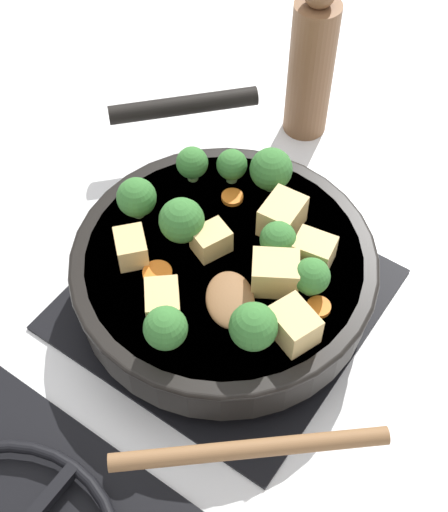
# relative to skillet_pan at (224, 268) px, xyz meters

# --- Properties ---
(ground_plane) EXTENTS (2.40, 2.40, 0.00)m
(ground_plane) POSITION_rel_skillet_pan_xyz_m (-0.00, 0.00, -0.06)
(ground_plane) COLOR white
(front_burner_grate) EXTENTS (0.31, 0.31, 0.03)m
(front_burner_grate) POSITION_rel_skillet_pan_xyz_m (-0.00, 0.00, -0.05)
(front_burner_grate) COLOR black
(front_burner_grate) RESTS_ON ground_plane
(skillet_pan) EXTENTS (0.42, 0.41, 0.06)m
(skillet_pan) POSITION_rel_skillet_pan_xyz_m (0.00, 0.00, 0.00)
(skillet_pan) COLOR black
(skillet_pan) RESTS_ON front_burner_grate
(wooden_spoon) EXTENTS (0.24, 0.24, 0.02)m
(wooden_spoon) POSITION_rel_skillet_pan_xyz_m (-0.10, 0.11, 0.03)
(wooden_spoon) COLOR brown
(wooden_spoon) RESTS_ON skillet_pan
(tofu_cube_center_large) EXTENTS (0.04, 0.05, 0.04)m
(tofu_cube_center_large) POSITION_rel_skillet_pan_xyz_m (-0.03, -0.06, 0.04)
(tofu_cube_center_large) COLOR #DBB770
(tofu_cube_center_large) RESTS_ON skillet_pan
(tofu_cube_near_handle) EXTENTS (0.05, 0.05, 0.03)m
(tofu_cube_near_handle) POSITION_rel_skillet_pan_xyz_m (0.08, 0.06, 0.04)
(tofu_cube_near_handle) COLOR #DBB770
(tofu_cube_near_handle) RESTS_ON skillet_pan
(tofu_cube_east_chunk) EXTENTS (0.05, 0.05, 0.03)m
(tofu_cube_east_chunk) POSITION_rel_skillet_pan_xyz_m (0.01, 0.09, 0.04)
(tofu_cube_east_chunk) COLOR #DBB770
(tofu_cube_east_chunk) RESTS_ON skillet_pan
(tofu_cube_west_chunk) EXTENTS (0.05, 0.05, 0.04)m
(tofu_cube_west_chunk) POSITION_rel_skillet_pan_xyz_m (-0.11, 0.04, 0.04)
(tofu_cube_west_chunk) COLOR #DBB770
(tofu_cube_west_chunk) RESTS_ON skillet_pan
(tofu_cube_back_piece) EXTENTS (0.04, 0.04, 0.03)m
(tofu_cube_back_piece) POSITION_rel_skillet_pan_xyz_m (0.01, -0.00, 0.04)
(tofu_cube_back_piece) COLOR #DBB770
(tofu_cube_back_piece) RESTS_ON skillet_pan
(tofu_cube_front_piece) EXTENTS (0.04, 0.04, 0.03)m
(tofu_cube_front_piece) POSITION_rel_skillet_pan_xyz_m (-0.08, -0.05, 0.04)
(tofu_cube_front_piece) COLOR #DBB770
(tofu_cube_front_piece) RESTS_ON skillet_pan
(tofu_cube_mid_small) EXTENTS (0.06, 0.06, 0.04)m
(tofu_cube_mid_small) POSITION_rel_skillet_pan_xyz_m (-0.06, 0.00, 0.04)
(tofu_cube_mid_small) COLOR #DBB770
(tofu_cube_mid_small) RESTS_ON skillet_pan
(broccoli_floret_near_spoon) EXTENTS (0.05, 0.05, 0.05)m
(broccoli_floret_near_spoon) POSITION_rel_skillet_pan_xyz_m (0.05, 0.01, 0.05)
(broccoli_floret_near_spoon) COLOR #709956
(broccoli_floret_near_spoon) RESTS_ON skillet_pan
(broccoli_floret_center_top) EXTENTS (0.03, 0.03, 0.04)m
(broccoli_floret_center_top) POSITION_rel_skillet_pan_xyz_m (0.05, -0.09, 0.05)
(broccoli_floret_center_top) COLOR #709956
(broccoli_floret_center_top) RESTS_ON skillet_pan
(broccoli_floret_east_rim) EXTENTS (0.04, 0.04, 0.04)m
(broccoli_floret_east_rim) POSITION_rel_skillet_pan_xyz_m (-0.10, -0.01, 0.05)
(broccoli_floret_east_rim) COLOR #709956
(broccoli_floret_east_rim) RESTS_ON skillet_pan
(broccoli_floret_west_rim) EXTENTS (0.04, 0.04, 0.05)m
(broccoli_floret_west_rim) POSITION_rel_skillet_pan_xyz_m (-0.02, 0.12, 0.05)
(broccoli_floret_west_rim) COLOR #709956
(broccoli_floret_west_rim) RESTS_ON skillet_pan
(broccoli_floret_north_edge) EXTENTS (0.04, 0.04, 0.04)m
(broccoli_floret_north_edge) POSITION_rel_skillet_pan_xyz_m (0.09, -0.07, 0.05)
(broccoli_floret_north_edge) COLOR #709956
(broccoli_floret_north_edge) RESTS_ON skillet_pan
(broccoli_floret_south_cluster) EXTENTS (0.04, 0.04, 0.05)m
(broccoli_floret_south_cluster) POSITION_rel_skillet_pan_xyz_m (0.11, 0.01, 0.05)
(broccoli_floret_south_cluster) COLOR #709956
(broccoli_floret_south_cluster) RESTS_ON skillet_pan
(broccoli_floret_mid_floret) EXTENTS (0.04, 0.04, 0.05)m
(broccoli_floret_mid_floret) POSITION_rel_skillet_pan_xyz_m (-0.05, -0.03, 0.05)
(broccoli_floret_mid_floret) COLOR #709956
(broccoli_floret_mid_floret) RESTS_ON skillet_pan
(broccoli_floret_small_inner) EXTENTS (0.05, 0.05, 0.05)m
(broccoli_floret_small_inner) POSITION_rel_skillet_pan_xyz_m (-0.08, 0.07, 0.05)
(broccoli_floret_small_inner) COLOR #709956
(broccoli_floret_small_inner) RESTS_ON skillet_pan
(broccoli_floret_tall_stem) EXTENTS (0.05, 0.05, 0.05)m
(broccoli_floret_tall_stem) POSITION_rel_skillet_pan_xyz_m (0.01, -0.11, 0.05)
(broccoli_floret_tall_stem) COLOR #709956
(broccoli_floret_tall_stem) RESTS_ON skillet_pan
(carrot_slice_orange_thin) EXTENTS (0.02, 0.02, 0.01)m
(carrot_slice_orange_thin) POSITION_rel_skillet_pan_xyz_m (0.04, -0.07, 0.03)
(carrot_slice_orange_thin) COLOR orange
(carrot_slice_orange_thin) RESTS_ON skillet_pan
(carrot_slice_near_center) EXTENTS (0.03, 0.03, 0.01)m
(carrot_slice_near_center) POSITION_rel_skillet_pan_xyz_m (0.04, 0.06, 0.03)
(carrot_slice_near_center) COLOR orange
(carrot_slice_near_center) RESTS_ON skillet_pan
(carrot_slice_edge_slice) EXTENTS (0.02, 0.02, 0.01)m
(carrot_slice_edge_slice) POSITION_rel_skillet_pan_xyz_m (-0.11, 0.00, 0.03)
(carrot_slice_edge_slice) COLOR orange
(carrot_slice_edge_slice) RESTS_ON skillet_pan
(pepper_mill) EXTENTS (0.06, 0.06, 0.22)m
(pepper_mill) POSITION_rel_skillet_pan_xyz_m (0.07, -0.29, 0.05)
(pepper_mill) COLOR brown
(pepper_mill) RESTS_ON ground_plane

